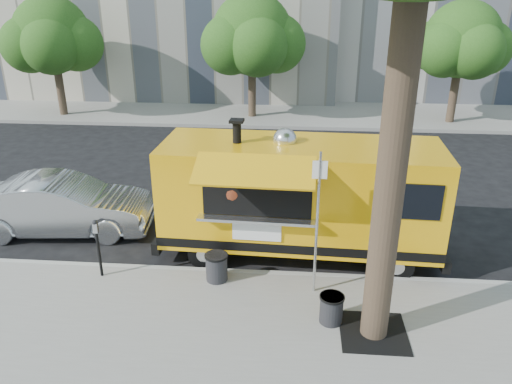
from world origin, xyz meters
TOP-DOWN VIEW (x-y plane):
  - ground at (0.00, 0.00)m, footprint 120.00×120.00m
  - sidewalk at (0.00, -4.00)m, footprint 60.00×6.00m
  - curb at (0.00, -0.93)m, footprint 60.00×0.14m
  - far_sidewalk at (0.00, 13.50)m, footprint 60.00×5.00m
  - tree_well at (2.60, -2.80)m, footprint 1.20×1.20m
  - far_tree_a at (-10.00, 12.30)m, footprint 3.42×3.42m
  - far_tree_b at (-1.00, 12.70)m, footprint 3.60×3.60m
  - far_tree_c at (8.00, 12.40)m, footprint 3.24×3.24m
  - sign_post at (1.55, -1.55)m, footprint 0.28×0.06m
  - parking_meter at (-3.00, -1.35)m, footprint 0.11×0.11m
  - food_truck at (1.19, 0.17)m, footprint 6.62×3.14m
  - sedan at (-4.80, 0.85)m, footprint 4.62×1.97m
  - trash_bin_left at (-0.49, -1.30)m, footprint 0.50×0.50m
  - trash_bin_right at (1.84, -2.54)m, footprint 0.47×0.47m

SIDE VIEW (x-z plane):
  - ground at x=0.00m, z-range 0.00..0.00m
  - sidewalk at x=0.00m, z-range 0.00..0.15m
  - curb at x=0.00m, z-range -0.01..0.15m
  - far_sidewalk at x=0.00m, z-range 0.00..0.15m
  - tree_well at x=2.60m, z-range 0.14..0.17m
  - trash_bin_right at x=1.84m, z-range 0.17..0.73m
  - trash_bin_left at x=-0.49m, z-range 0.17..0.77m
  - sedan at x=-4.80m, z-range 0.00..1.48m
  - parking_meter at x=-3.00m, z-range 0.31..1.65m
  - food_truck at x=1.19m, z-range -0.10..3.12m
  - sign_post at x=1.55m, z-range 0.35..3.35m
  - far_tree_c at x=8.00m, z-range 1.11..6.32m
  - far_tree_a at x=-10.00m, z-range 1.10..6.45m
  - far_tree_b at x=-1.00m, z-range 1.08..6.58m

